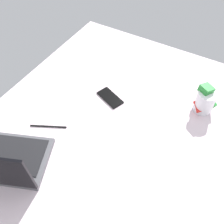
# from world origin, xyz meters

# --- Properties ---
(bed_mattress) EXTENTS (1.80, 1.40, 0.18)m
(bed_mattress) POSITION_xyz_m (0.00, 0.00, 0.09)
(bed_mattress) COLOR silver
(bed_mattress) RESTS_ON ground
(laptop) EXTENTS (0.39, 0.34, 0.23)m
(laptop) POSITION_xyz_m (0.59, 0.41, 0.22)
(laptop) COLOR #4C4C51
(laptop) RESTS_ON bed_mattress
(snack_cup) EXTENTS (0.11, 0.11, 0.14)m
(snack_cup) POSITION_xyz_m (-0.02, -0.30, 0.24)
(snack_cup) COLOR silver
(snack_cup) RESTS_ON bed_mattress
(cell_phone) EXTENTS (0.16, 0.11, 0.01)m
(cell_phone) POSITION_xyz_m (0.41, -0.13, 0.18)
(cell_phone) COLOR black
(cell_phone) RESTS_ON bed_mattress
(charger_cable) EXTENTS (0.15, 0.08, 0.01)m
(charger_cable) POSITION_xyz_m (0.57, 0.16, 0.18)
(charger_cable) COLOR black
(charger_cable) RESTS_ON bed_mattress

